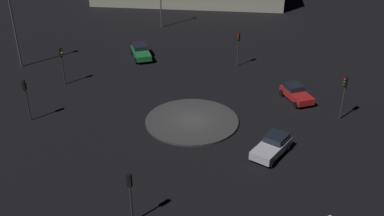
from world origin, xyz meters
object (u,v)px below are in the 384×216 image
at_px(car_silver, 272,146).
at_px(streetlamp_southeast, 12,15).
at_px(car_red, 296,93).
at_px(car_green, 141,52).
at_px(traffic_light_southwest, 238,43).
at_px(traffic_light_west, 344,90).
at_px(traffic_light_northeast, 130,188).
at_px(traffic_light_southeast_near, 62,59).
at_px(traffic_light_southeast, 26,92).

relative_size(car_silver, streetlamp_southeast, 0.48).
distance_m(car_silver, car_red, 10.23).
relative_size(car_green, traffic_light_southwest, 1.14).
xyz_separation_m(car_silver, traffic_light_west, (-8.71, -2.52, 2.20)).
xyz_separation_m(car_green, traffic_light_west, (-12.27, 21.41, 2.18)).
relative_size(car_silver, traffic_light_west, 1.04).
relative_size(traffic_light_northeast, traffic_light_southeast_near, 0.95).
bearing_deg(traffic_light_southeast_near, traffic_light_southeast, -67.76).
distance_m(traffic_light_southeast, traffic_light_west, 27.99).
height_order(car_silver, car_green, car_silver).
height_order(car_silver, streetlamp_southeast, streetlamp_southeast).
distance_m(car_green, traffic_light_northeast, 28.65).
xyz_separation_m(car_green, streetlamp_southeast, (13.51, -2.62, 5.31)).
xyz_separation_m(traffic_light_southeast, traffic_light_west, (-25.92, 10.54, 0.11)).
xyz_separation_m(car_silver, traffic_light_southwest, (-5.85, -17.03, 2.12)).
bearing_deg(car_silver, traffic_light_southeast, -68.00).
bearing_deg(streetlamp_southeast, traffic_light_southwest, 157.46).
distance_m(traffic_light_southeast_near, streetlamp_southeast, 8.49).
xyz_separation_m(car_green, traffic_light_southeast_near, (9.59, 4.18, 2.08)).
bearing_deg(car_silver, traffic_light_west, 165.30).
bearing_deg(traffic_light_west, traffic_light_southeast_near, -17.77).
relative_size(car_red, traffic_light_southeast_near, 0.99).
relative_size(traffic_light_southeast, traffic_light_southwest, 0.98).
bearing_deg(car_green, car_red, 39.39).
height_order(car_red, traffic_light_west, traffic_light_west).
height_order(traffic_light_southeast, streetlamp_southeast, streetlamp_southeast).
xyz_separation_m(traffic_light_southeast, traffic_light_southeast_near, (-4.06, -6.69, 0.02)).
xyz_separation_m(car_red, traffic_light_northeast, (19.58, 10.53, 1.97)).
height_order(traffic_light_northeast, traffic_light_southwest, traffic_light_southwest).
xyz_separation_m(traffic_light_west, traffic_light_southwest, (2.85, -14.52, -0.07)).
relative_size(traffic_light_west, streetlamp_southeast, 0.46).
bearing_deg(traffic_light_southeast, car_green, 62.18).
height_order(traffic_light_northeast, traffic_light_southeast, traffic_light_southeast).
distance_m(car_red, traffic_light_west, 5.46).
distance_m(traffic_light_northeast, traffic_light_southwest, 27.29).
bearing_deg(car_green, traffic_light_southwest, 60.34).
distance_m(car_silver, traffic_light_southwest, 18.14).
distance_m(traffic_light_southeast_near, traffic_light_west, 27.84).
height_order(traffic_light_southeast_near, traffic_light_west, traffic_light_west).
height_order(car_green, car_red, car_green).
bearing_deg(traffic_light_southwest, car_green, -81.46).
xyz_separation_m(car_red, traffic_light_southeast_near, (20.35, -12.48, 2.12)).
bearing_deg(car_green, streetlamp_southeast, -94.46).
relative_size(car_red, streetlamp_southeast, 0.44).
bearing_deg(car_red, traffic_light_northeast, -57.58).
relative_size(car_red, traffic_light_northeast, 1.04).
height_order(traffic_light_southwest, streetlamp_southeast, streetlamp_southeast).
distance_m(car_red, traffic_light_southeast_near, 23.96).
bearing_deg(traffic_light_west, car_silver, 36.59).
distance_m(traffic_light_northeast, traffic_light_southeast_near, 23.02).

